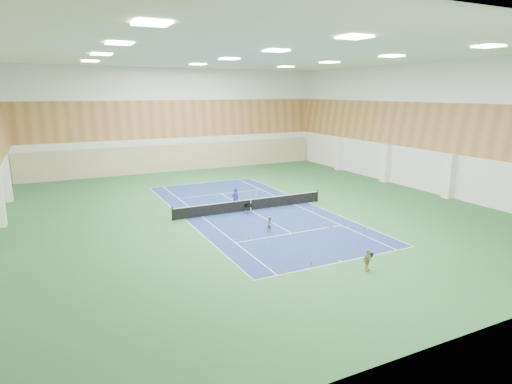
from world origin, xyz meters
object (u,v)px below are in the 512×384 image
child_court (270,224)px  ball_cart (248,209)px  tennis_net (251,204)px  coach (235,199)px  child_apron (367,260)px

child_court → ball_cart: (0.51, 4.60, -0.12)m
tennis_net → child_court: size_ratio=11.74×
coach → child_apron: bearing=80.9°
coach → child_court: 6.13m
ball_cart → tennis_net: bearing=48.3°
tennis_net → child_apron: child_apron is taller
tennis_net → child_court: tennis_net is taller
tennis_net → child_apron: (0.48, -13.42, 0.04)m
child_court → child_apron: size_ratio=0.93×
child_apron → ball_cart: child_apron is taller
coach → child_court: size_ratio=1.70×
tennis_net → child_court: 5.53m
child_court → coach: bearing=80.7°
child_court → ball_cart: child_court is taller
coach → child_apron: 14.21m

